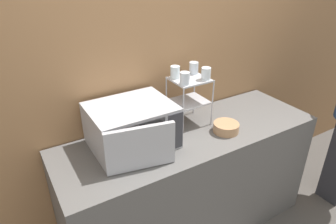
{
  "coord_description": "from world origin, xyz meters",
  "views": [
    {
      "loc": [
        -1.1,
        -1.17,
        2.07
      ],
      "look_at": [
        -0.18,
        0.36,
        1.14
      ],
      "focal_mm": 32.0,
      "sensor_mm": 36.0,
      "label": 1
    }
  ],
  "objects": [
    {
      "name": "glass_back_right",
      "position": [
        0.15,
        0.54,
        1.33
      ],
      "size": [
        0.07,
        0.07,
        0.09
      ],
      "color": "silver",
      "rests_on": "dish_rack"
    },
    {
      "name": "dish_rack",
      "position": [
        0.07,
        0.47,
        1.19
      ],
      "size": [
        0.27,
        0.24,
        0.36
      ],
      "color": "#B2B2B7",
      "rests_on": "counter"
    },
    {
      "name": "counter",
      "position": [
        0.0,
        0.33,
        0.47
      ],
      "size": [
        1.98,
        0.66,
        0.93
      ],
      "color": "#595654",
      "rests_on": "ground_plane"
    },
    {
      "name": "wall_back",
      "position": [
        0.0,
        0.7,
        1.3
      ],
      "size": [
        8.0,
        0.06,
        2.6
      ],
      "color": "#9E7047",
      "rests_on": "ground_plane"
    },
    {
      "name": "glass_front_right",
      "position": [
        0.16,
        0.4,
        1.33
      ],
      "size": [
        0.07,
        0.07,
        0.09
      ],
      "color": "silver",
      "rests_on": "dish_rack"
    },
    {
      "name": "glass_back_left",
      "position": [
        -0.01,
        0.54,
        1.33
      ],
      "size": [
        0.07,
        0.07,
        0.09
      ],
      "color": "silver",
      "rests_on": "dish_rack"
    },
    {
      "name": "microwave",
      "position": [
        -0.43,
        0.4,
        1.08
      ],
      "size": [
        0.54,
        0.54,
        0.29
      ],
      "color": "#ADADB2",
      "rests_on": "counter"
    },
    {
      "name": "bowl",
      "position": [
        0.22,
        0.22,
        0.97
      ],
      "size": [
        0.19,
        0.19,
        0.07
      ],
      "color": "#AD7F56",
      "rests_on": "counter"
    },
    {
      "name": "glass_front_left",
      "position": [
        -0.03,
        0.4,
        1.33
      ],
      "size": [
        0.07,
        0.07,
        0.09
      ],
      "color": "silver",
      "rests_on": "dish_rack"
    }
  ]
}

